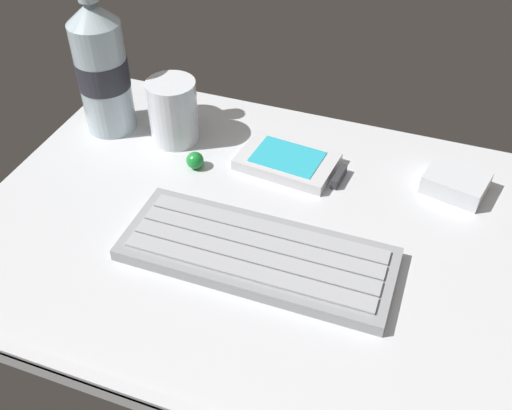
# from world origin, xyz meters

# --- Properties ---
(ground_plane) EXTENTS (0.64, 0.48, 0.03)m
(ground_plane) POSITION_xyz_m (0.00, -0.00, -0.01)
(ground_plane) COLOR silver
(keyboard) EXTENTS (0.29, 0.11, 0.02)m
(keyboard) POSITION_xyz_m (0.02, -0.05, 0.01)
(keyboard) COLOR #93969B
(keyboard) RESTS_ON ground_plane
(handheld_device) EXTENTS (0.13, 0.09, 0.02)m
(handheld_device) POSITION_xyz_m (0.01, 0.11, 0.01)
(handheld_device) COLOR silver
(handheld_device) RESTS_ON ground_plane
(juice_cup) EXTENTS (0.06, 0.06, 0.09)m
(juice_cup) POSITION_xyz_m (-0.16, 0.12, 0.04)
(juice_cup) COLOR silver
(juice_cup) RESTS_ON ground_plane
(water_bottle) EXTENTS (0.07, 0.07, 0.21)m
(water_bottle) POSITION_xyz_m (-0.25, 0.12, 0.09)
(water_bottle) COLOR silver
(water_bottle) RESTS_ON ground_plane
(charger_block) EXTENTS (0.08, 0.07, 0.02)m
(charger_block) POSITION_xyz_m (0.20, 0.14, 0.01)
(charger_block) COLOR silver
(charger_block) RESTS_ON ground_plane
(trackball_mouse) EXTENTS (0.02, 0.02, 0.02)m
(trackball_mouse) POSITION_xyz_m (-0.11, 0.07, 0.01)
(trackball_mouse) COLOR #198C33
(trackball_mouse) RESTS_ON ground_plane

